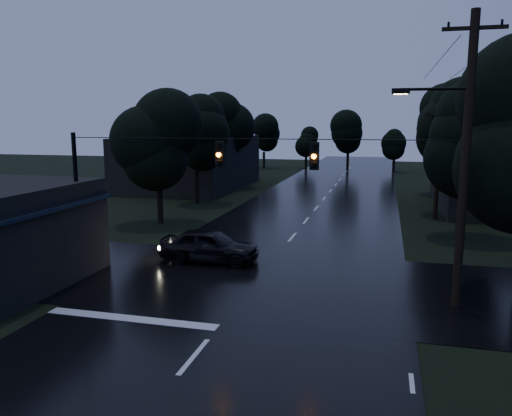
% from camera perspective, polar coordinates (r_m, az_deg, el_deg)
% --- Properties ---
extents(main_road, '(12.00, 120.00, 0.02)m').
position_cam_1_polar(main_road, '(37.89, 6.90, -0.06)').
color(main_road, black).
rests_on(main_road, ground).
extents(cross_street, '(60.00, 9.00, 0.02)m').
position_cam_1_polar(cross_street, '(20.65, 0.11, -8.29)').
color(cross_street, black).
rests_on(cross_street, ground).
extents(building_far_right, '(10.00, 14.00, 4.40)m').
position_cam_1_polar(building_far_right, '(42.23, 26.94, 2.97)').
color(building_far_right, black).
rests_on(building_far_right, ground).
extents(building_far_left, '(10.00, 16.00, 5.00)m').
position_cam_1_polar(building_far_left, '(50.82, -7.37, 5.25)').
color(building_far_left, black).
rests_on(building_far_left, ground).
extents(utility_pole_main, '(3.50, 0.30, 10.00)m').
position_cam_1_polar(utility_pole_main, '(18.24, 22.55, 5.43)').
color(utility_pole_main, black).
rests_on(utility_pole_main, ground).
extents(utility_pole_far, '(2.00, 0.30, 7.50)m').
position_cam_1_polar(utility_pole_far, '(35.28, 20.11, 5.05)').
color(utility_pole_far, black).
rests_on(utility_pole_far, ground).
extents(anchor_pole_left, '(0.18, 0.18, 6.00)m').
position_cam_1_polar(anchor_pole_left, '(22.13, -19.73, 0.34)').
color(anchor_pole_left, black).
rests_on(anchor_pole_left, ground).
extents(span_signals, '(15.00, 0.37, 1.12)m').
position_cam_1_polar(span_signals, '(18.56, 1.01, 6.19)').
color(span_signals, black).
rests_on(span_signals, ground).
extents(tree_left_a, '(3.92, 3.92, 8.26)m').
position_cam_1_polar(tree_left_a, '(32.20, -11.14, 7.50)').
color(tree_left_a, black).
rests_on(tree_left_a, ground).
extents(tree_left_b, '(4.20, 4.20, 8.85)m').
position_cam_1_polar(tree_left_b, '(39.77, -6.93, 8.54)').
color(tree_left_b, black).
rests_on(tree_left_b, ground).
extents(tree_left_c, '(4.48, 4.48, 9.44)m').
position_cam_1_polar(tree_left_c, '(49.39, -3.31, 9.24)').
color(tree_left_c, black).
rests_on(tree_left_c, ground).
extents(tree_right_a, '(4.20, 4.20, 8.85)m').
position_cam_1_polar(tree_right_a, '(29.33, 22.78, 7.47)').
color(tree_right_a, black).
rests_on(tree_right_a, ground).
extents(tree_right_b, '(4.48, 4.48, 9.44)m').
position_cam_1_polar(tree_right_b, '(37.33, 22.02, 8.41)').
color(tree_right_b, black).
rests_on(tree_right_b, ground).
extents(tree_right_c, '(4.76, 4.76, 10.03)m').
position_cam_1_polar(tree_right_c, '(47.32, 21.24, 9.05)').
color(tree_right_c, black).
rests_on(tree_right_c, ground).
extents(car, '(4.64, 2.01, 1.56)m').
position_cam_1_polar(car, '(23.24, -5.31, -4.29)').
color(car, black).
rests_on(car, ground).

